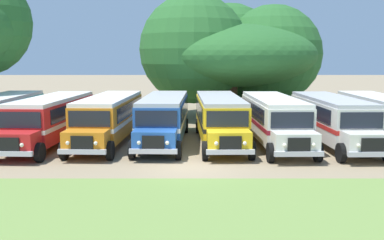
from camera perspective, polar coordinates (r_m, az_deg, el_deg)
ground_plane at (r=21.43m, az=-0.03°, el=-6.03°), size 220.00×220.00×0.00m
foreground_grass_strip at (r=14.69m, az=-0.12°, el=-12.76°), size 80.00×9.87×0.01m
parked_bus_slot_0 at (r=30.11m, az=-23.43°, el=0.47°), size 2.83×10.86×2.82m
parked_bus_slot_1 at (r=28.22m, az=-17.56°, el=0.29°), size 3.17×10.91×2.82m
parked_bus_slot_2 at (r=27.79m, az=-10.53°, el=0.42°), size 3.12×10.90×2.82m
parked_bus_slot_3 at (r=27.46m, az=-3.48°, el=0.45°), size 2.98×10.88×2.82m
parked_bus_slot_4 at (r=27.32m, az=3.74°, el=0.41°), size 2.95×10.87×2.82m
parked_bus_slot_5 at (r=27.28m, az=10.66°, el=0.27°), size 2.95×10.87×2.82m
parked_bus_slot_6 at (r=28.07m, az=17.74°, el=0.24°), size 2.97×10.88×2.82m
parked_bus_slot_7 at (r=29.69m, az=23.38°, el=0.37°), size 2.74×10.85×2.82m
broad_shade_tree at (r=39.70m, az=5.25°, el=8.62°), size 16.04×15.50×10.45m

